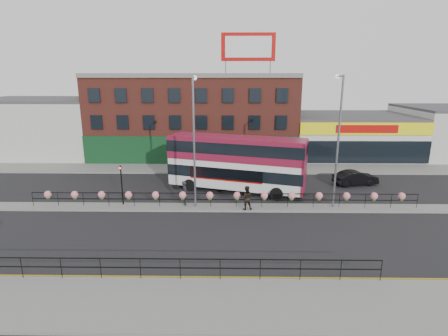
{
  "coord_description": "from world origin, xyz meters",
  "views": [
    {
      "loc": [
        0.43,
        -25.66,
        9.99
      ],
      "look_at": [
        0.0,
        3.0,
        2.5
      ],
      "focal_mm": 28.0,
      "sensor_mm": 36.0,
      "label": 1
    }
  ],
  "objects_px": {
    "pedestrian_b": "(246,198)",
    "lamp_column_west": "(194,131)",
    "lamp_column_east": "(338,131)",
    "pedestrian_a": "(185,193)",
    "car": "(356,178)",
    "double_decker_bus": "(237,158)"
  },
  "relations": [
    {
      "from": "car",
      "to": "lamp_column_east",
      "type": "distance_m",
      "value": 8.95
    },
    {
      "from": "car",
      "to": "lamp_column_east",
      "type": "xyz_separation_m",
      "value": [
        -3.9,
        -5.97,
        5.41
      ]
    },
    {
      "from": "pedestrian_b",
      "to": "lamp_column_west",
      "type": "xyz_separation_m",
      "value": [
        -3.95,
        0.77,
        4.96
      ]
    },
    {
      "from": "car",
      "to": "lamp_column_west",
      "type": "relative_size",
      "value": 0.44
    },
    {
      "from": "pedestrian_b",
      "to": "lamp_column_west",
      "type": "distance_m",
      "value": 6.38
    },
    {
      "from": "pedestrian_b",
      "to": "lamp_column_west",
      "type": "relative_size",
      "value": 0.19
    },
    {
      "from": "car",
      "to": "pedestrian_a",
      "type": "height_order",
      "value": "pedestrian_a"
    },
    {
      "from": "lamp_column_west",
      "to": "lamp_column_east",
      "type": "relative_size",
      "value": 0.99
    },
    {
      "from": "lamp_column_east",
      "to": "pedestrian_b",
      "type": "bearing_deg",
      "value": -172.11
    },
    {
      "from": "double_decker_bus",
      "to": "pedestrian_a",
      "type": "bearing_deg",
      "value": -136.44
    },
    {
      "from": "lamp_column_east",
      "to": "pedestrian_a",
      "type": "bearing_deg",
      "value": 179.52
    },
    {
      "from": "car",
      "to": "pedestrian_a",
      "type": "relative_size",
      "value": 2.28
    },
    {
      "from": "double_decker_bus",
      "to": "pedestrian_a",
      "type": "distance_m",
      "value": 6.05
    },
    {
      "from": "lamp_column_west",
      "to": "pedestrian_a",
      "type": "bearing_deg",
      "value": 162.46
    },
    {
      "from": "double_decker_bus",
      "to": "pedestrian_b",
      "type": "xyz_separation_m",
      "value": [
        0.67,
        -5.0,
        -1.93
      ]
    },
    {
      "from": "pedestrian_a",
      "to": "lamp_column_west",
      "type": "bearing_deg",
      "value": -127.84
    },
    {
      "from": "car",
      "to": "pedestrian_b",
      "type": "distance_m",
      "value": 12.76
    },
    {
      "from": "pedestrian_b",
      "to": "lamp_column_east",
      "type": "relative_size",
      "value": 0.19
    },
    {
      "from": "pedestrian_a",
      "to": "lamp_column_west",
      "type": "distance_m",
      "value": 5.02
    },
    {
      "from": "pedestrian_a",
      "to": "double_decker_bus",
      "type": "bearing_deg",
      "value": -66.74
    },
    {
      "from": "double_decker_bus",
      "to": "pedestrian_a",
      "type": "height_order",
      "value": "double_decker_bus"
    },
    {
      "from": "lamp_column_west",
      "to": "lamp_column_east",
      "type": "bearing_deg",
      "value": 0.95
    }
  ]
}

